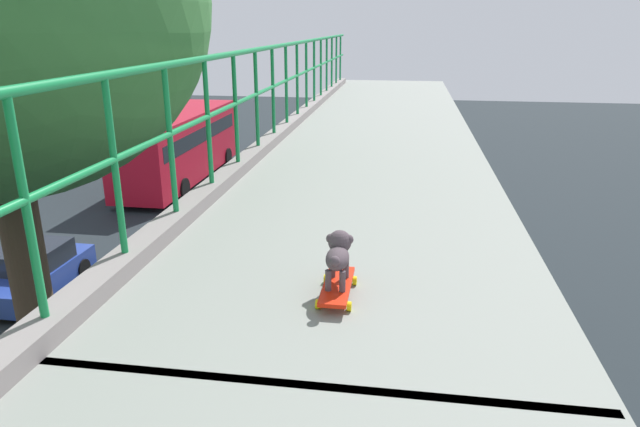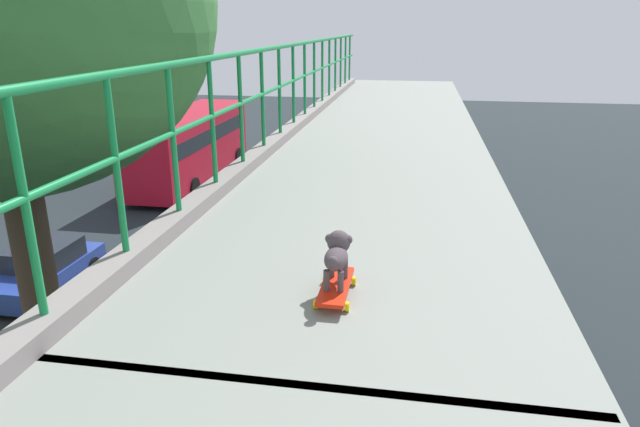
% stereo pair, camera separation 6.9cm
% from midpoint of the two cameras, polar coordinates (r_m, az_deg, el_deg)
% --- Properties ---
extents(car_black_fifth, '(1.85, 4.42, 1.44)m').
position_cam_midpoint_polar(car_black_fifth, '(14.46, -22.69, -11.35)').
color(car_black_fifth, black).
rests_on(car_black_fifth, ground).
extents(car_blue_sixth, '(1.95, 3.87, 1.42)m').
position_cam_midpoint_polar(car_blue_sixth, '(18.59, -27.24, -5.19)').
color(car_blue_sixth, navy).
rests_on(car_blue_sixth, ground).
extents(car_white_seventh, '(2.00, 4.36, 1.38)m').
position_cam_midpoint_polar(car_white_seventh, '(18.41, -13.75, -3.86)').
color(car_white_seventh, silver).
rests_on(car_white_seventh, ground).
extents(city_bus, '(2.74, 10.35, 3.42)m').
position_cam_midpoint_polar(city_bus, '(28.89, -14.13, 6.88)').
color(city_bus, '#B21023').
rests_on(city_bus, ground).
extents(toy_skateboard, '(0.20, 0.51, 0.08)m').
position_cam_midpoint_polar(toy_skateboard, '(3.32, 1.14, -7.40)').
color(toy_skateboard, red).
rests_on(toy_skateboard, overpass_deck).
extents(small_dog, '(0.16, 0.36, 0.29)m').
position_cam_midpoint_polar(small_dog, '(3.27, 1.26, -3.99)').
color(small_dog, '#4D4046').
rests_on(small_dog, toy_skateboard).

